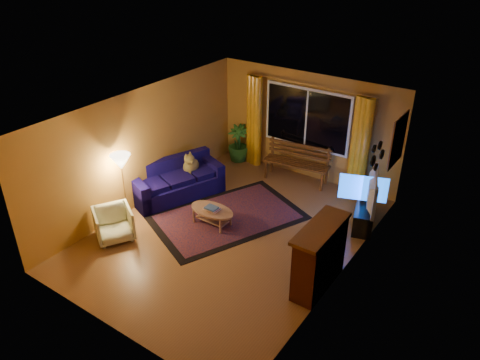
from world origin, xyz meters
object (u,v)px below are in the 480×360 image
Objects in this scene: armchair at (114,223)px; tv_console at (364,214)px; bench at (296,172)px; floor_lamp at (124,189)px; sofa at (176,180)px; coffee_table at (212,217)px.

tv_console is at bearing -18.97° from armchair.
bench is 1.04× the size of floor_lamp.
floor_lamp is (-0.17, -1.31, 0.33)m from sofa.
sofa reaches higher than armchair.
armchair reaches higher than coffee_table.
sofa is at bearing -138.71° from bench.
sofa reaches higher than tv_console.
sofa is 2.86× the size of armchair.
armchair is 4.90m from tv_console.
sofa is 1.81× the size of tv_console.
armchair reaches higher than tv_console.
tv_console is (3.74, 3.17, -0.12)m from armchair.
bench is at bearing 70.28° from sofa.
floor_lamp is 1.82m from coffee_table.
bench is at bearing 7.26° from armchair.
bench is at bearing 79.15° from coffee_table.
armchair is 0.72× the size of coffee_table.
armchair is at bearing -66.31° from sofa.
bench is 2.19× the size of armchair.
floor_lamp reaches higher than sofa.
coffee_table is (1.25, 1.43, -0.17)m from armchair.
armchair is at bearing -131.15° from coffee_table.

